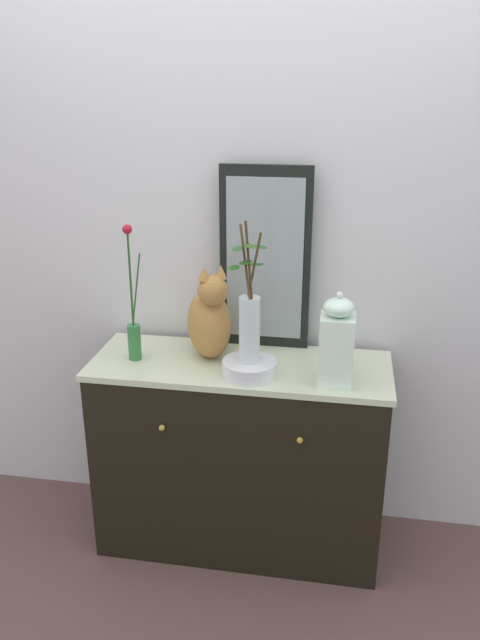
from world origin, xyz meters
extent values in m
plane|color=brown|center=(0.00, 0.00, 0.00)|extent=(6.00, 6.00, 0.00)
cube|color=silver|center=(0.00, 0.29, 1.30)|extent=(4.40, 0.08, 2.60)
cube|color=black|center=(0.00, 0.00, 0.41)|extent=(1.15, 0.43, 0.81)
cube|color=beige|center=(0.00, 0.00, 0.82)|extent=(1.17, 0.44, 0.02)
sphere|color=#B79338|center=(-0.26, -0.23, 0.65)|extent=(0.02, 0.02, 0.02)
sphere|color=#B79338|center=(0.26, -0.23, 0.65)|extent=(0.02, 0.02, 0.02)
cube|color=black|center=(0.07, 0.20, 1.21)|extent=(0.36, 0.03, 0.74)
cube|color=gray|center=(0.07, 0.18, 1.21)|extent=(0.30, 0.01, 0.65)
ellipsoid|color=#B1773D|center=(-0.13, 0.05, 0.97)|extent=(0.26, 0.29, 0.27)
sphere|color=#B1773D|center=(-0.10, -0.01, 1.13)|extent=(0.12, 0.12, 0.12)
cone|color=#B1773D|center=(-0.07, 0.01, 1.20)|extent=(0.04, 0.04, 0.05)
cone|color=#B1773D|center=(-0.13, -0.02, 1.20)|extent=(0.04, 0.04, 0.05)
cylinder|color=#B1773D|center=(-0.23, 0.23, 0.85)|extent=(0.11, 0.17, 0.03)
cylinder|color=#30743A|center=(-0.42, -0.03, 0.91)|extent=(0.05, 0.05, 0.14)
cylinder|color=#274F21|center=(-0.42, -0.03, 1.16)|extent=(0.01, 0.01, 0.36)
sphere|color=#AC1727|center=(-0.42, -0.03, 1.36)|extent=(0.04, 0.04, 0.04)
cylinder|color=#245123|center=(-0.40, -0.03, 1.13)|extent=(0.05, 0.01, 0.29)
cylinder|color=silver|center=(0.05, -0.10, 0.87)|extent=(0.20, 0.20, 0.06)
cylinder|color=silver|center=(0.05, -0.10, 1.02)|extent=(0.08, 0.08, 0.25)
cylinder|color=#423A1B|center=(0.06, -0.09, 1.22)|extent=(0.07, 0.03, 0.34)
ellipsoid|color=#234B21|center=(0.06, -0.06, 1.26)|extent=(0.08, 0.06, 0.01)
ellipsoid|color=#285526|center=(0.08, -0.02, 1.31)|extent=(0.08, 0.07, 0.01)
cylinder|color=#44301C|center=(0.05, -0.12, 1.24)|extent=(0.04, 0.01, 0.38)
ellipsoid|color=#2A5618|center=(0.04, -0.12, 1.28)|extent=(0.06, 0.08, 0.01)
ellipsoid|color=#30511F|center=(0.06, -0.14, 1.34)|extent=(0.07, 0.08, 0.01)
cylinder|color=#533B1E|center=(0.04, -0.11, 1.23)|extent=(0.06, 0.04, 0.36)
ellipsoid|color=#1F571A|center=(0.01, -0.16, 1.27)|extent=(0.04, 0.07, 0.01)
ellipsoid|color=#255723|center=(0.02, -0.14, 1.33)|extent=(0.04, 0.07, 0.01)
cube|color=white|center=(0.37, -0.11, 0.97)|extent=(0.12, 0.12, 0.26)
ellipsoid|color=white|center=(0.37, -0.11, 1.13)|extent=(0.11, 0.11, 0.07)
sphere|color=white|center=(0.37, -0.11, 1.17)|extent=(0.02, 0.02, 0.02)
camera|label=1|loc=(0.38, -2.21, 1.87)|focal=35.41mm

